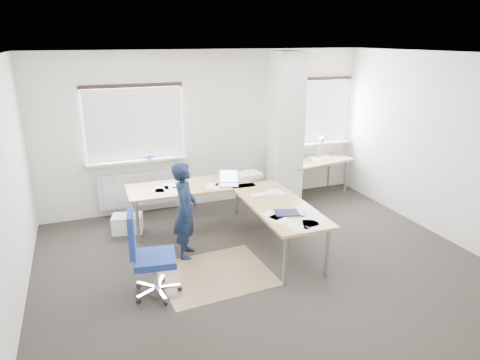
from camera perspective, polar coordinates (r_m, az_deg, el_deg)
name	(u,v)px	position (r m, az deg, el deg)	size (l,w,h in m)	color
ground	(262,263)	(6.08, 2.89, -10.97)	(6.00, 6.00, 0.00)	#272420
room_shell	(263,132)	(5.92, 3.03, 6.35)	(6.04, 5.04, 2.82)	beige
floor_mat	(215,274)	(5.82, -3.34, -12.43)	(1.42, 1.20, 0.01)	olive
white_crate	(128,224)	(7.15, -14.77, -5.64)	(0.47, 0.33, 0.28)	white
desk_main	(235,195)	(6.54, -0.71, -2.08)	(2.40, 2.65, 0.96)	olive
desk_side	(315,162)	(8.49, 9.99, 2.43)	(1.50, 0.93, 1.22)	olive
task_chair	(152,272)	(5.36, -11.63, -11.95)	(0.61, 0.60, 1.11)	navy
person	(185,210)	(6.03, -7.31, -4.05)	(0.51, 0.33, 1.39)	#101A31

